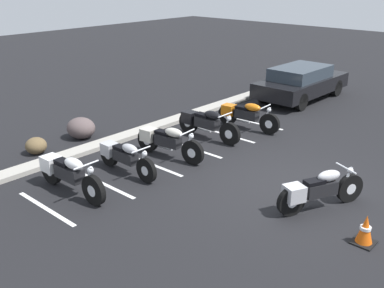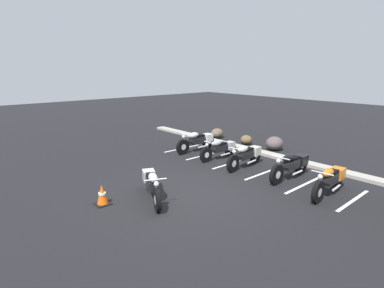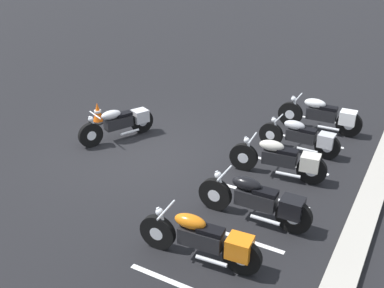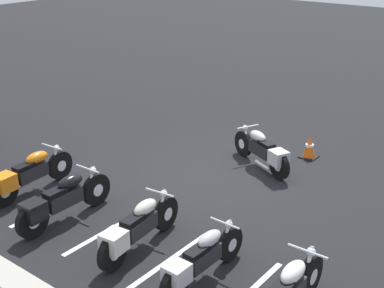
# 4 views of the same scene
# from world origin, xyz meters

# --- Properties ---
(ground) EXTENTS (60.00, 60.00, 0.00)m
(ground) POSITION_xyz_m (0.00, 0.00, 0.00)
(ground) COLOR black
(motorcycle_silver_featured) EXTENTS (1.98, 1.05, 0.84)m
(motorcycle_silver_featured) POSITION_xyz_m (-0.52, -0.91, 0.44)
(motorcycle_silver_featured) COLOR black
(motorcycle_silver_featured) RESTS_ON ground
(parked_bike_0) EXTENTS (0.63, 2.26, 0.89)m
(parked_bike_0) POSITION_xyz_m (-3.53, 3.60, 0.47)
(parked_bike_0) COLOR black
(parked_bike_0) RESTS_ON ground
(parked_bike_1) EXTENTS (0.57, 2.04, 0.80)m
(parked_bike_1) POSITION_xyz_m (-2.01, 3.49, 0.43)
(parked_bike_1) COLOR black
(parked_bike_1) RESTS_ON ground
(parked_bike_2) EXTENTS (0.64, 2.18, 0.86)m
(parked_bike_2) POSITION_xyz_m (-0.60, 3.44, 0.46)
(parked_bike_2) COLOR black
(parked_bike_2) RESTS_ON ground
(parked_bike_3) EXTENTS (0.63, 2.24, 0.88)m
(parked_bike_3) POSITION_xyz_m (1.21, 3.61, 0.47)
(parked_bike_3) COLOR black
(parked_bike_3) RESTS_ON ground
(parked_bike_4) EXTENTS (0.61, 2.18, 0.86)m
(parked_bike_4) POSITION_xyz_m (2.70, 3.25, 0.45)
(parked_bike_4) COLOR black
(parked_bike_4) RESTS_ON ground
(car_black) EXTENTS (4.32, 1.84, 1.29)m
(car_black) POSITION_xyz_m (6.98, 3.70, 0.68)
(car_black) COLOR black
(car_black) RESTS_ON ground
(concrete_curb) EXTENTS (18.00, 0.50, 0.12)m
(concrete_curb) POSITION_xyz_m (0.00, 5.36, 0.06)
(concrete_curb) COLOR #A8A399
(concrete_curb) RESTS_ON ground
(landscape_rock_0) EXTENTS (1.02, 1.07, 0.63)m
(landscape_rock_0) POSITION_xyz_m (-1.29, 6.33, 0.32)
(landscape_rock_0) COLOR #594B4A
(landscape_rock_0) RESTS_ON ground
(landscape_rock_1) EXTENTS (0.72, 0.71, 0.46)m
(landscape_rock_1) POSITION_xyz_m (-2.83, 6.22, 0.23)
(landscape_rock_1) COLOR brown
(landscape_rock_1) RESTS_ON ground
(traffic_cone) EXTENTS (0.40, 0.40, 0.57)m
(traffic_cone) POSITION_xyz_m (-1.09, -2.16, 0.27)
(traffic_cone) COLOR black
(traffic_cone) RESTS_ON ground
(stall_line_0) EXTENTS (0.10, 2.10, 0.00)m
(stall_line_0) POSITION_xyz_m (-4.30, 3.31, 0.00)
(stall_line_0) COLOR white
(stall_line_0) RESTS_ON ground
(stall_line_1) EXTENTS (0.10, 2.10, 0.00)m
(stall_line_1) POSITION_xyz_m (-2.77, 3.31, 0.00)
(stall_line_1) COLOR white
(stall_line_1) RESTS_ON ground
(stall_line_2) EXTENTS (0.10, 2.10, 0.00)m
(stall_line_2) POSITION_xyz_m (-1.23, 3.31, 0.00)
(stall_line_2) COLOR white
(stall_line_2) RESTS_ON ground
(stall_line_3) EXTENTS (0.10, 2.10, 0.00)m
(stall_line_3) POSITION_xyz_m (0.31, 3.31, 0.00)
(stall_line_3) COLOR white
(stall_line_3) RESTS_ON ground
(stall_line_4) EXTENTS (0.10, 2.10, 0.00)m
(stall_line_4) POSITION_xyz_m (1.84, 3.31, 0.00)
(stall_line_4) COLOR white
(stall_line_4) RESTS_ON ground
(stall_line_5) EXTENTS (0.10, 2.10, 0.00)m
(stall_line_5) POSITION_xyz_m (3.38, 3.31, 0.00)
(stall_line_5) COLOR white
(stall_line_5) RESTS_ON ground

